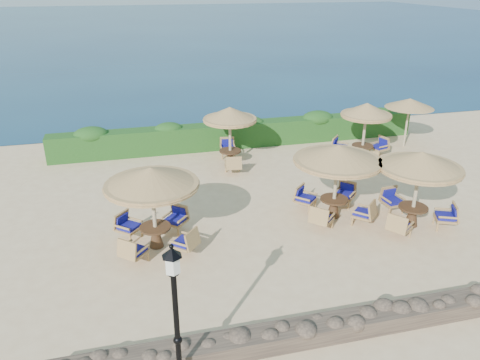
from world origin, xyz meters
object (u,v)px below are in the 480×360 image
cafe_set_1 (337,167)px  cafe_set_3 (230,124)px  cafe_set_0 (152,193)px  cafe_set_2 (419,174)px  extra_parasol (410,103)px  lamp_post (177,326)px  cafe_set_4 (365,123)px

cafe_set_1 → cafe_set_3: 6.08m
cafe_set_0 → cafe_set_2: (8.45, -0.73, 0.05)m
extra_parasol → cafe_set_1: (-6.47, -5.95, -0.30)m
cafe_set_1 → lamp_post: bearing=-135.4°
cafe_set_1 → cafe_set_4: size_ratio=1.11×
cafe_set_1 → cafe_set_3: size_ratio=1.05×
extra_parasol → cafe_set_2: cafe_set_2 is taller
cafe_set_0 → cafe_set_3: same height
cafe_set_3 → cafe_set_4: size_ratio=1.06×
lamp_post → cafe_set_0: lamp_post is taller
lamp_post → cafe_set_1: bearing=44.6°
cafe_set_2 → cafe_set_3: size_ratio=0.97×
cafe_set_0 → cafe_set_2: same height
extra_parasol → cafe_set_0: cafe_set_0 is taller
extra_parasol → cafe_set_0: size_ratio=0.85×
extra_parasol → cafe_set_4: bearing=-158.2°
lamp_post → cafe_set_4: size_ratio=1.23×
cafe_set_0 → cafe_set_2: bearing=-5.0°
cafe_set_0 → cafe_set_1: bearing=4.5°
extra_parasol → lamp_post: bearing=-136.4°
lamp_post → cafe_set_4: (9.71, 10.84, 0.20)m
lamp_post → extra_parasol: 17.41m
cafe_set_1 → cafe_set_4: bearing=53.2°
cafe_set_0 → cafe_set_1: 6.17m
cafe_set_0 → cafe_set_3: bearing=58.3°
cafe_set_3 → cafe_set_2: bearing=-55.4°
cafe_set_0 → lamp_post: bearing=-89.7°
lamp_post → cafe_set_2: bearing=29.9°
extra_parasol → cafe_set_2: (-4.18, -7.17, -0.28)m
extra_parasol → cafe_set_3: size_ratio=0.84×
cafe_set_4 → cafe_set_1: bearing=-126.8°
extra_parasol → cafe_set_2: bearing=-120.3°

